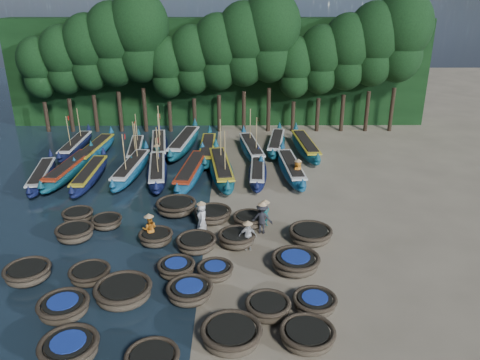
{
  "coord_description": "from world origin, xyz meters",
  "views": [
    {
      "loc": [
        1.68,
        -22.75,
        12.15
      ],
      "look_at": [
        1.91,
        4.31,
        1.3
      ],
      "focal_mm": 35.0,
      "sensor_mm": 36.0,
      "label": 1
    }
  ],
  "objects_px": {
    "coracle_3": "(231,335)",
    "long_boat_4": "(157,171)",
    "coracle_16": "(156,237)",
    "long_boat_1": "(70,169)",
    "long_boat_11": "(136,150)",
    "fisherman_0": "(202,217)",
    "coracle_1": "(69,349)",
    "long_boat_10": "(95,150)",
    "long_boat_17": "(305,146)",
    "long_boat_8": "(291,169)",
    "coracle_17": "(196,243)",
    "fisherman_3": "(262,218)",
    "coracle_21": "(107,222)",
    "long_boat_0": "(42,176)",
    "coracle_15": "(75,233)",
    "coracle_10": "(28,273)",
    "long_boat_7": "(258,172)",
    "long_boat_6": "(221,169)",
    "coracle_8": "(268,307)",
    "long_boat_13": "(184,143)",
    "fisherman_1": "(265,212)",
    "coracle_4": "(307,336)",
    "long_boat_14": "(208,150)",
    "coracle_13": "(215,271)",
    "coracle_14": "(295,262)",
    "coracle_23": "(213,214)",
    "coracle_12": "(176,268)",
    "coracle_24": "(249,220)",
    "fisherman_2": "(150,228)",
    "long_boat_16": "(276,143)",
    "coracle_19": "(310,234)",
    "long_boat_3": "(132,169)",
    "coracle_22": "(176,207)",
    "long_boat_12": "(159,146)",
    "coracle_9": "(315,303)",
    "coracle_5": "(64,307)",
    "coracle_20": "(78,216)",
    "coracle_2": "(152,360)",
    "fisherman_6": "(298,171)",
    "long_boat_2": "(90,175)",
    "fisherman_4": "(248,235)",
    "coracle_11": "(90,274)",
    "fisherman_5": "(157,154)"
  },
  "relations": [
    {
      "from": "coracle_4",
      "to": "coracle_5",
      "type": "xyz_separation_m",
      "value": [
        -9.55,
        1.7,
        0.03
      ]
    },
    {
      "from": "coracle_15",
      "to": "coracle_23",
      "type": "bearing_deg",
      "value": 17.11
    },
    {
      "from": "fisherman_0",
      "to": "coracle_1",
      "type": "bearing_deg",
      "value": -31.7
    },
    {
      "from": "coracle_16",
      "to": "long_boat_4",
      "type": "bearing_deg",
      "value": 98.4
    },
    {
      "from": "coracle_15",
      "to": "long_boat_14",
      "type": "relative_size",
      "value": 0.24
    },
    {
      "from": "long_boat_3",
      "to": "long_boat_17",
      "type": "xyz_separation_m",
      "value": [
        13.05,
        5.06,
        0.02
      ]
    },
    {
      "from": "coracle_10",
      "to": "long_boat_4",
      "type": "height_order",
      "value": "long_boat_4"
    },
    {
      "from": "coracle_21",
      "to": "long_boat_6",
      "type": "bearing_deg",
      "value": 51.63
    },
    {
      "from": "long_boat_13",
      "to": "fisherman_1",
      "type": "distance_m",
      "value": 14.97
    },
    {
      "from": "coracle_20",
      "to": "long_boat_17",
      "type": "relative_size",
      "value": 0.2
    },
    {
      "from": "coracle_16",
      "to": "coracle_15",
      "type": "bearing_deg",
      "value": 174.07
    },
    {
      "from": "long_boat_3",
      "to": "long_boat_6",
      "type": "relative_size",
      "value": 0.92
    },
    {
      "from": "coracle_8",
      "to": "coracle_21",
      "type": "relative_size",
      "value": 1.13
    },
    {
      "from": "coracle_13",
      "to": "long_boat_11",
      "type": "xyz_separation_m",
      "value": [
        -7.05,
        17.34,
        0.13
      ]
    },
    {
      "from": "long_boat_2",
      "to": "fisherman_4",
      "type": "distance_m",
      "value": 14.08
    },
    {
      "from": "fisherman_4",
      "to": "coracle_13",
      "type": "bearing_deg",
      "value": -122.64
    },
    {
      "from": "coracle_22",
      "to": "fisherman_0",
      "type": "distance_m",
      "value": 2.84
    },
    {
      "from": "long_boat_12",
      "to": "long_boat_11",
      "type": "bearing_deg",
      "value": -161.95
    },
    {
      "from": "coracle_16",
      "to": "coracle_3",
      "type": "bearing_deg",
      "value": -62.12
    },
    {
      "from": "long_boat_7",
      "to": "long_boat_11",
      "type": "distance_m",
      "value": 10.76
    },
    {
      "from": "long_boat_8",
      "to": "coracle_8",
      "type": "bearing_deg",
      "value": -103.67
    },
    {
      "from": "coracle_21",
      "to": "fisherman_3",
      "type": "bearing_deg",
      "value": -4.37
    },
    {
      "from": "coracle_19",
      "to": "fisherman_3",
      "type": "xyz_separation_m",
      "value": [
        -2.47,
        1.03,
        0.47
      ]
    },
    {
      "from": "long_boat_10",
      "to": "fisherman_2",
      "type": "distance_m",
      "value": 15.39
    },
    {
      "from": "long_boat_0",
      "to": "long_boat_6",
      "type": "bearing_deg",
      "value": -5.22
    },
    {
      "from": "coracle_3",
      "to": "long_boat_4",
      "type": "distance_m",
      "value": 17.64
    },
    {
      "from": "coracle_10",
      "to": "coracle_23",
      "type": "relative_size",
      "value": 0.97
    },
    {
      "from": "long_boat_11",
      "to": "long_boat_4",
      "type": "bearing_deg",
      "value": -70.04
    },
    {
      "from": "long_boat_16",
      "to": "coracle_13",
      "type": "bearing_deg",
      "value": -93.94
    },
    {
      "from": "long_boat_0",
      "to": "long_boat_4",
      "type": "bearing_deg",
      "value": -4.45
    },
    {
      "from": "coracle_17",
      "to": "fisherman_3",
      "type": "height_order",
      "value": "fisherman_3"
    },
    {
      "from": "coracle_16",
      "to": "long_boat_1",
      "type": "relative_size",
      "value": 0.23
    },
    {
      "from": "coracle_17",
      "to": "long_boat_11",
      "type": "xyz_separation_m",
      "value": [
        -6.01,
        14.89,
        0.09
      ]
    },
    {
      "from": "coracle_12",
      "to": "fisherman_5",
      "type": "distance_m",
      "value": 15.56
    },
    {
      "from": "coracle_15",
      "to": "long_boat_0",
      "type": "relative_size",
      "value": 0.27
    },
    {
      "from": "coracle_12",
      "to": "long_boat_17",
      "type": "distance_m",
      "value": 19.61
    },
    {
      "from": "coracle_9",
      "to": "long_boat_11",
      "type": "xyz_separation_m",
      "value": [
        -11.22,
        19.77,
        0.12
      ]
    },
    {
      "from": "long_boat_8",
      "to": "long_boat_4",
      "type": "bearing_deg",
      "value": 178.3
    },
    {
      "from": "coracle_4",
      "to": "long_boat_14",
      "type": "height_order",
      "value": "long_boat_14"
    },
    {
      "from": "coracle_8",
      "to": "coracle_14",
      "type": "xyz_separation_m",
      "value": [
        1.5,
        3.29,
        0.04
      ]
    },
    {
      "from": "coracle_13",
      "to": "coracle_14",
      "type": "bearing_deg",
      "value": 8.04
    },
    {
      "from": "coracle_16",
      "to": "coracle_24",
      "type": "xyz_separation_m",
      "value": [
        4.89,
        1.99,
        -0.0
      ]
    },
    {
      "from": "coracle_10",
      "to": "long_boat_7",
      "type": "relative_size",
      "value": 0.32
    },
    {
      "from": "long_boat_13",
      "to": "fisherman_6",
      "type": "xyz_separation_m",
      "value": [
        8.52,
        -7.48,
        0.28
      ]
    },
    {
      "from": "coracle_2",
      "to": "coracle_22",
      "type": "xyz_separation_m",
      "value": [
        -0.63,
        12.28,
        0.09
      ]
    },
    {
      "from": "long_boat_4",
      "to": "coracle_8",
      "type": "bearing_deg",
      "value": -73.98
    },
    {
      "from": "coracle_11",
      "to": "coracle_5",
      "type": "bearing_deg",
      "value": -97.58
    },
    {
      "from": "long_boat_10",
      "to": "fisherman_0",
      "type": "bearing_deg",
      "value": -48.93
    },
    {
      "from": "long_boat_10",
      "to": "long_boat_17",
      "type": "distance_m",
      "value": 16.84
    },
    {
      "from": "coracle_21",
      "to": "long_boat_0",
      "type": "xyz_separation_m",
      "value": [
        -6.16,
        6.7,
        0.13
      ]
    }
  ]
}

